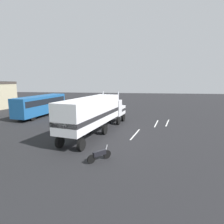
{
  "coord_description": "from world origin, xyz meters",
  "views": [
    {
      "loc": [
        -26.21,
        -3.62,
        6.06
      ],
      "look_at": [
        -0.64,
        -0.17,
        1.6
      ],
      "focal_mm": 30.07,
      "sensor_mm": 36.0,
      "label": 1
    }
  ],
  "objects_px": {
    "motorcycle": "(100,155)",
    "person_bystander": "(74,124)",
    "parked_bus": "(41,104)",
    "semi_truck": "(96,111)"
  },
  "relations": [
    {
      "from": "motorcycle",
      "to": "person_bystander",
      "type": "bearing_deg",
      "value": 31.44
    },
    {
      "from": "parked_bus",
      "to": "semi_truck",
      "type": "bearing_deg",
      "value": -128.01
    },
    {
      "from": "semi_truck",
      "to": "person_bystander",
      "type": "height_order",
      "value": "semi_truck"
    },
    {
      "from": "semi_truck",
      "to": "person_bystander",
      "type": "distance_m",
      "value": 3.12
    },
    {
      "from": "person_bystander",
      "to": "semi_truck",
      "type": "bearing_deg",
      "value": -93.23
    },
    {
      "from": "motorcycle",
      "to": "parked_bus",
      "type": "bearing_deg",
      "value": 39.34
    },
    {
      "from": "person_bystander",
      "to": "parked_bus",
      "type": "relative_size",
      "value": 0.14
    },
    {
      "from": "parked_bus",
      "to": "motorcycle",
      "type": "height_order",
      "value": "parked_bus"
    },
    {
      "from": "semi_truck",
      "to": "person_bystander",
      "type": "xyz_separation_m",
      "value": [
        0.15,
        2.65,
        -1.63
      ]
    },
    {
      "from": "semi_truck",
      "to": "parked_bus",
      "type": "xyz_separation_m",
      "value": [
        8.86,
        11.34,
        -0.46
      ]
    }
  ]
}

